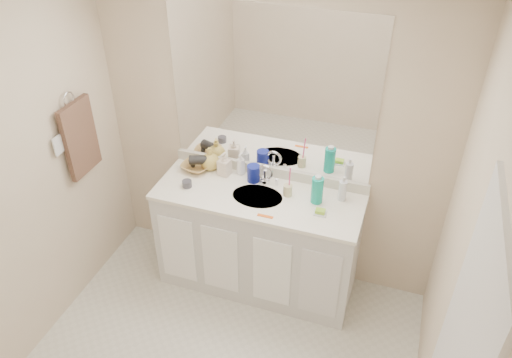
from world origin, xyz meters
The scene contains 26 objects.
ceiling centered at (0.00, 0.00, 2.40)m, with size 2.60×2.60×0.02m, color white.
wall_back centered at (0.00, 1.30, 1.20)m, with size 2.60×0.02×2.40m, color beige.
wall_right centered at (1.30, 0.00, 1.20)m, with size 0.02×2.60×2.40m, color beige.
vanity_cabinet centered at (0.00, 1.02, 0.42)m, with size 1.50×0.55×0.85m, color silver.
countertop centered at (0.00, 1.02, 0.86)m, with size 1.52×0.57×0.03m, color white.
backsplash centered at (0.00, 1.29, 0.92)m, with size 1.52×0.03×0.08m, color silver.
sink_basin centered at (0.00, 1.00, 0.87)m, with size 0.37×0.37×0.02m, color #BDB7A5.
faucet centered at (0.00, 1.18, 0.94)m, with size 0.02×0.02×0.11m, color silver.
mirror centered at (0.00, 1.29, 1.56)m, with size 1.48×0.01×1.20m, color white.
blue_mug centered at (-0.09, 1.18, 0.95)m, with size 0.10×0.10×0.13m, color navy.
tan_cup centered at (0.20, 1.09, 0.92)m, with size 0.06×0.06×0.09m, color beige.
toothbrush centered at (0.21, 1.09, 1.03)m, with size 0.01×0.01×0.19m, color #FF438F.
mouthwash_bottle centered at (0.42, 1.08, 0.98)m, with size 0.08×0.08×0.20m, color #0DA48E.
clear_pump_bottle centered at (0.58, 1.17, 0.96)m, with size 0.06×0.06×0.15m, color white.
soap_dish centered at (0.47, 0.95, 0.89)m, with size 0.09×0.07×0.01m, color white.
green_soap centered at (0.47, 0.95, 0.90)m, with size 0.07×0.05×0.02m, color #9CD634.
orange_comb centered at (0.13, 0.80, 0.88)m, with size 0.11×0.02×0.00m, color orange.
dark_jar centered at (-0.53, 0.95, 0.91)m, with size 0.07×0.07×0.05m, color #3D3C44.
soap_bottle_white centered at (-0.21, 1.24, 0.97)m, with size 0.07×0.07×0.18m, color white.
soap_bottle_cream centered at (-0.33, 1.19, 0.98)m, with size 0.09×0.09×0.19m, color beige.
soap_bottle_yellow centered at (-0.46, 1.22, 0.97)m, with size 0.14×0.14×0.18m, color gold.
wicker_basket centered at (-0.56, 1.18, 0.91)m, with size 0.22×0.22×0.05m, color #AF8446.
hair_dryer centered at (-0.54, 1.18, 0.97)m, with size 0.07×0.07×0.14m, color black.
towel_ring centered at (-1.27, 0.77, 1.55)m, with size 0.11×0.11×0.01m, color silver.
hand_towel centered at (-1.25, 0.77, 1.25)m, with size 0.04×0.32×0.55m, color #3B281F.
switch_plate centered at (-1.27, 0.57, 1.30)m, with size 0.01×0.09×0.13m, color silver.
Camera 1 is at (0.93, -1.71, 3.03)m, focal length 35.00 mm.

